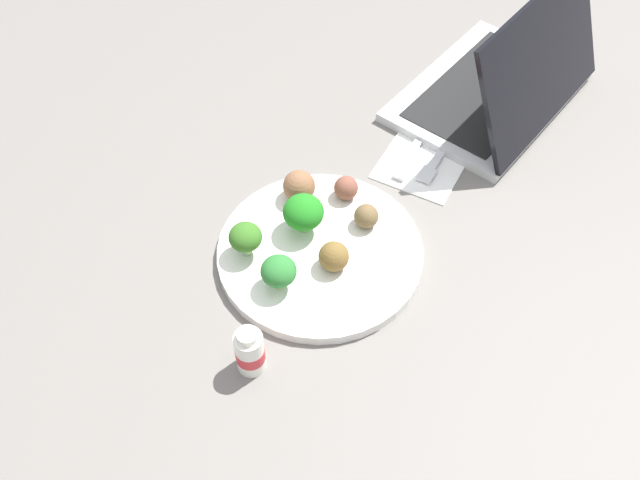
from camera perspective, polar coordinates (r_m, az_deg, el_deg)
The scene contains 14 objects.
ground_plane at distance 0.99m, azimuth -0.00°, elevation -1.29°, with size 4.00×4.00×0.00m, color slate.
plate at distance 0.98m, azimuth -0.00°, elevation -1.01°, with size 0.28×0.28×0.02m, color white.
broccoli_floret_center at distance 0.95m, azimuth -5.93°, elevation 0.20°, with size 0.04×0.04×0.05m.
broccoli_floret_back_left at distance 0.97m, azimuth -1.32°, elevation 2.20°, with size 0.06×0.06×0.06m.
broccoli_floret_near_rim at distance 0.92m, azimuth -3.30°, elevation -2.51°, with size 0.05×0.05×0.05m.
meatball_mid_right at distance 0.99m, azimuth 3.69°, elevation 1.90°, with size 0.03×0.03×0.03m, color brown.
meatball_back_right at distance 1.02m, azimuth -1.67°, elevation 4.29°, with size 0.05×0.05×0.05m, color brown.
meatball_far_rim at distance 1.02m, azimuth 2.07°, elevation 4.15°, with size 0.03×0.03×0.03m, color brown.
meatball_near_rim at distance 0.94m, azimuth 1.10°, elevation -1.31°, with size 0.04×0.04×0.04m, color brown.
napkin at distance 1.13m, azimuth 8.51°, elevation 6.72°, with size 0.17×0.12×0.01m, color white.
fork at distance 1.11m, azimuth 9.23°, elevation 6.34°, with size 0.12×0.03×0.01m.
knife at distance 1.12m, azimuth 7.55°, elevation 6.99°, with size 0.15×0.03×0.01m.
yogurt_bottle at distance 0.87m, azimuth -5.58°, elevation -8.78°, with size 0.04×0.04×0.08m.
laptop at distance 1.21m, azimuth 14.23°, elevation 11.77°, with size 0.34×0.25×0.20m.
Camera 1 is at (0.49, 0.34, 0.79)m, focal length 40.40 mm.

